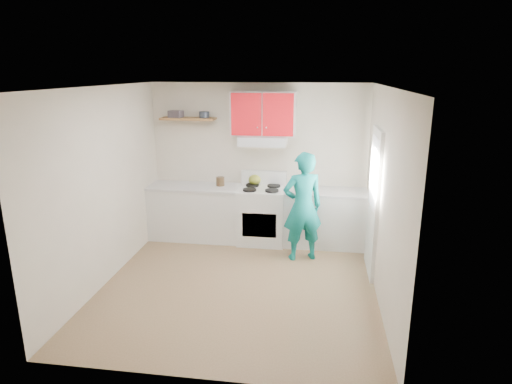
% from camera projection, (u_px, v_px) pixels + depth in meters
% --- Properties ---
extents(floor, '(3.80, 3.80, 0.00)m').
position_uv_depth(floor, '(239.00, 284.00, 5.91)').
color(floor, brown).
rests_on(floor, ground).
extents(ceiling, '(3.60, 3.80, 0.04)m').
position_uv_depth(ceiling, '(237.00, 87.00, 5.21)').
color(ceiling, white).
rests_on(ceiling, floor).
extents(back_wall, '(3.60, 0.04, 2.60)m').
position_uv_depth(back_wall, '(259.00, 162.00, 7.37)').
color(back_wall, beige).
rests_on(back_wall, floor).
extents(front_wall, '(3.60, 0.04, 2.60)m').
position_uv_depth(front_wall, '(198.00, 251.00, 3.75)').
color(front_wall, beige).
rests_on(front_wall, floor).
extents(left_wall, '(0.04, 3.80, 2.60)m').
position_uv_depth(left_wall, '(105.00, 187.00, 5.80)').
color(left_wall, beige).
rests_on(left_wall, floor).
extents(right_wall, '(0.04, 3.80, 2.60)m').
position_uv_depth(right_wall, '(384.00, 197.00, 5.31)').
color(right_wall, beige).
rests_on(right_wall, floor).
extents(door, '(0.05, 0.85, 2.05)m').
position_uv_depth(door, '(374.00, 202.00, 6.06)').
color(door, white).
rests_on(door, floor).
extents(door_glass, '(0.01, 0.55, 0.95)m').
position_uv_depth(door_glass, '(374.00, 172.00, 5.95)').
color(door_glass, white).
rests_on(door_glass, door).
extents(counter_left, '(1.52, 0.60, 0.90)m').
position_uv_depth(counter_left, '(196.00, 212.00, 7.45)').
color(counter_left, silver).
rests_on(counter_left, floor).
extents(counter_right, '(1.32, 0.60, 0.90)m').
position_uv_depth(counter_right, '(325.00, 218.00, 7.16)').
color(counter_right, silver).
rests_on(counter_right, floor).
extents(stove, '(0.76, 0.65, 0.92)m').
position_uv_depth(stove, '(262.00, 215.00, 7.27)').
color(stove, white).
rests_on(stove, floor).
extents(range_hood, '(0.76, 0.44, 0.15)m').
position_uv_depth(range_hood, '(263.00, 141.00, 7.04)').
color(range_hood, silver).
rests_on(range_hood, back_wall).
extents(upper_cabinets, '(1.02, 0.33, 0.70)m').
position_uv_depth(upper_cabinets, '(263.00, 114.00, 6.98)').
color(upper_cabinets, red).
rests_on(upper_cabinets, back_wall).
extents(shelf, '(0.90, 0.30, 0.04)m').
position_uv_depth(shelf, '(188.00, 119.00, 7.19)').
color(shelf, brown).
rests_on(shelf, back_wall).
extents(books, '(0.24, 0.19, 0.11)m').
position_uv_depth(books, '(176.00, 114.00, 7.18)').
color(books, '#473F47').
rests_on(books, shelf).
extents(tin, '(0.18, 0.18, 0.10)m').
position_uv_depth(tin, '(204.00, 115.00, 7.14)').
color(tin, '#333D4C').
rests_on(tin, shelf).
extents(kettle, '(0.26, 0.26, 0.18)m').
position_uv_depth(kettle, '(255.00, 180.00, 7.36)').
color(kettle, olive).
rests_on(kettle, stove).
extents(crock, '(0.18, 0.18, 0.17)m').
position_uv_depth(crock, '(220.00, 182.00, 7.31)').
color(crock, '#493620').
rests_on(crock, counter_left).
extents(cutting_board, '(0.32, 0.25, 0.02)m').
position_uv_depth(cutting_board, '(300.00, 191.00, 7.03)').
color(cutting_board, olive).
rests_on(cutting_board, counter_right).
extents(silicone_mat, '(0.37, 0.33, 0.01)m').
position_uv_depth(silicone_mat, '(346.00, 194.00, 6.92)').
color(silicone_mat, red).
rests_on(silicone_mat, counter_right).
extents(person, '(0.70, 0.58, 1.66)m').
position_uv_depth(person, '(303.00, 207.00, 6.51)').
color(person, '#0D7572').
rests_on(person, floor).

